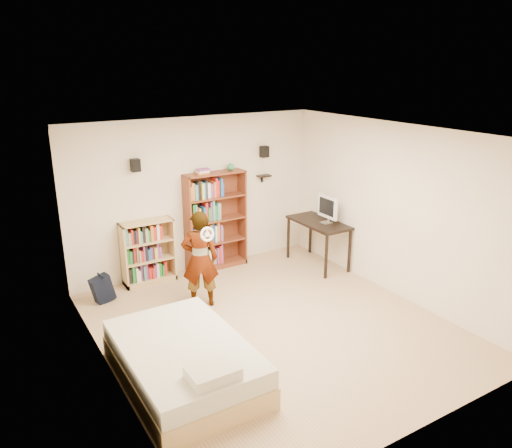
{
  "coord_description": "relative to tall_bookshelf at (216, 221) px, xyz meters",
  "views": [
    {
      "loc": [
        -3.44,
        -5.2,
        3.56
      ],
      "look_at": [
        0.08,
        0.6,
        1.34
      ],
      "focal_mm": 35.0,
      "sensor_mm": 36.0,
      "label": 1
    }
  ],
  "objects": [
    {
      "name": "tall_bookshelf",
      "position": [
        0.0,
        0.0,
        0.0
      ],
      "size": [
        1.1,
        0.32,
        1.74
      ],
      "primitive_type": null,
      "color": "maroon",
      "rests_on": "ground"
    },
    {
      "name": "crown_molding",
      "position": [
        -0.3,
        -2.34,
        1.8
      ],
      "size": [
        4.5,
        5.0,
        0.06
      ],
      "color": "silver",
      "rests_on": "room_shell"
    },
    {
      "name": "speaker_right",
      "position": [
        1.05,
        0.06,
        1.13
      ],
      "size": [
        0.14,
        0.12,
        0.2
      ],
      "primitive_type": "cube",
      "color": "black",
      "rests_on": "room_shell"
    },
    {
      "name": "wall_shelf",
      "position": [
        1.05,
        0.07,
        0.68
      ],
      "size": [
        0.25,
        0.16,
        0.02
      ],
      "primitive_type": "cube",
      "color": "black",
      "rests_on": "room_shell"
    },
    {
      "name": "navy_bag",
      "position": [
        -2.14,
        -0.34,
        -0.65
      ],
      "size": [
        0.37,
        0.28,
        0.45
      ],
      "primitive_type": null,
      "rotation": [
        0.0,
        0.0,
        0.21
      ],
      "color": "black",
      "rests_on": "ground"
    },
    {
      "name": "room_shell",
      "position": [
        -0.3,
        -2.34,
        0.89
      ],
      "size": [
        4.52,
        5.02,
        2.71
      ],
      "color": "white",
      "rests_on": "ground"
    },
    {
      "name": "low_bookshelf",
      "position": [
        -1.27,
        -0.0,
        -0.33
      ],
      "size": [
        0.86,
        0.32,
        1.08
      ],
      "primitive_type": null,
      "color": "#D7B374",
      "rests_on": "ground"
    },
    {
      "name": "imac",
      "position": [
        1.68,
        -1.0,
        0.2
      ],
      "size": [
        0.17,
        0.49,
        0.48
      ],
      "primitive_type": null,
      "rotation": [
        0.0,
        0.0,
        0.17
      ],
      "color": "white",
      "rests_on": "computer_desk"
    },
    {
      "name": "ground",
      "position": [
        -0.3,
        -2.34,
        -0.87
      ],
      "size": [
        4.5,
        5.0,
        0.01
      ],
      "primitive_type": "cube",
      "color": "tan",
      "rests_on": "ground"
    },
    {
      "name": "person",
      "position": [
        -0.88,
        -1.21,
        -0.12
      ],
      "size": [
        0.64,
        0.54,
        1.5
      ],
      "primitive_type": "imported",
      "rotation": [
        0.0,
        0.0,
        2.75
      ],
      "color": "black",
      "rests_on": "ground"
    },
    {
      "name": "speaker_left",
      "position": [
        -1.35,
        0.06,
        1.13
      ],
      "size": [
        0.14,
        0.12,
        0.2
      ],
      "primitive_type": "cube",
      "color": "black",
      "rests_on": "room_shell"
    },
    {
      "name": "computer_desk",
      "position": [
        1.63,
        -0.86,
        -0.46
      ],
      "size": [
        0.61,
        1.21,
        0.83
      ],
      "primitive_type": null,
      "color": "black",
      "rests_on": "ground"
    },
    {
      "name": "daybed",
      "position": [
        -1.86,
        -2.83,
        -0.57
      ],
      "size": [
        1.33,
        2.05,
        0.6
      ],
      "primitive_type": null,
      "color": "beige",
      "rests_on": "ground"
    },
    {
      "name": "wii_wheel",
      "position": [
        -0.88,
        -1.49,
        0.35
      ],
      "size": [
        0.22,
        0.08,
        0.22
      ],
      "primitive_type": "torus",
      "rotation": [
        1.36,
        0.0,
        0.0
      ],
      "color": "white",
      "rests_on": "person"
    }
  ]
}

